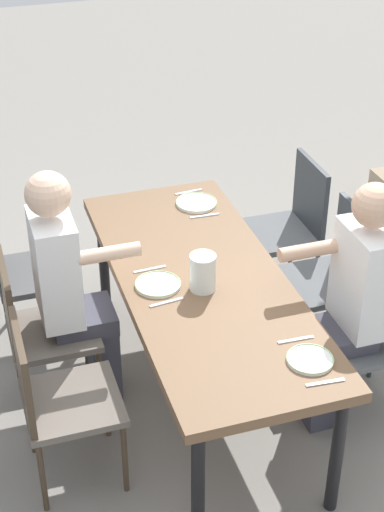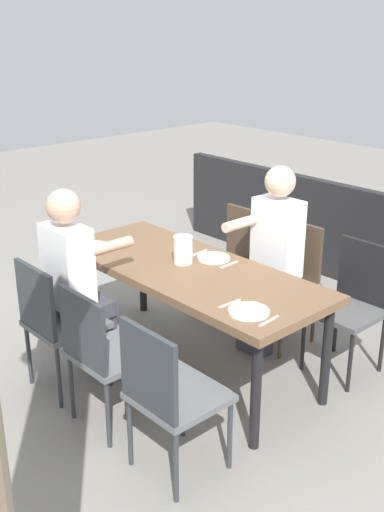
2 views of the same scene
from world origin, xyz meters
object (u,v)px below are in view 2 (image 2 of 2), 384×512
plate_1 (214,258)px  plate_2 (95,246)px  dining_table (188,276)px  chair_east_north (55,318)px  chair_west_south (353,299)px  chair_west_north (167,391)px  chair_east_south (236,257)px  diner_woman_green (271,254)px  water_pitcher (183,251)px  chair_mid_north (102,349)px  chair_mid_south (287,274)px  plate_0 (249,311)px  diner_man_white (78,281)px

plate_1 → plate_2: bearing=32.1°
dining_table → chair_east_north: bearing=67.1°
plate_2 → chair_west_south: bearing=-144.6°
chair_west_north → chair_west_south: size_ratio=1.00×
chair_east_north → chair_east_south: 1.65m
chair_west_south → diner_woman_green: 0.65m
dining_table → diner_woman_green: diner_woman_green is taller
chair_west_north → chair_east_north: 1.11m
water_pitcher → chair_east_north: bearing=72.4°
dining_table → chair_mid_north: bearing=102.2°
water_pitcher → chair_west_north: bearing=134.6°
water_pitcher → diner_woman_green: bearing=-112.6°
chair_mid_north → diner_woman_green: bearing=-89.9°
chair_mid_south → plate_2: (0.92, 1.06, 0.23)m
chair_mid_south → dining_table: bearing=77.8°
chair_west_north → plate_0: size_ratio=3.77×
dining_table → chair_east_south: size_ratio=2.25×
chair_mid_north → chair_west_south: bearing=-109.5°
chair_west_north → diner_woman_green: 1.59m
chair_west_north → plate_1: (0.75, -1.05, 0.24)m
chair_east_south → plate_2: 1.16m
chair_mid_south → diner_woman_green: bearing=89.2°
diner_man_white → dining_table: bearing=-118.2°
chair_west_south → chair_east_north: size_ratio=1.00×
chair_mid_north → chair_east_north: 0.53m
chair_east_north → plate_1: bearing=-108.8°
dining_table → diner_woman_green: size_ratio=1.48×
plate_2 → diner_man_white: bearing=134.6°
chair_west_south → chair_east_south: 1.11m
chair_east_south → diner_woman_green: size_ratio=0.65×
plate_0 → plate_1: 0.85m
chair_mid_south → chair_east_south: (0.53, -0.00, -0.01)m
chair_west_south → dining_table: bearing=47.3°
chair_mid_north → plate_1: size_ratio=3.89×
chair_east_north → diner_man_white: size_ratio=0.67×
plate_0 → dining_table: bearing=-15.6°
chair_east_north → diner_woman_green: 1.56m
chair_mid_south → plate_0: chair_mid_south is taller
plate_0 → water_pitcher: water_pitcher is taller
chair_west_north → chair_mid_south: bearing=-70.5°
diner_woman_green → water_pitcher: 0.67m
chair_mid_south → chair_east_north: (0.53, 1.65, -0.01)m
chair_west_north → water_pitcher: bearing=-45.4°
plate_1 → chair_east_south: bearing=-59.0°
dining_table → chair_east_north: (0.35, 0.82, -0.17)m
chair_west_south → water_pitcher: (0.84, 0.80, 0.32)m
chair_west_south → chair_mid_north: (0.58, 1.65, -0.00)m
chair_mid_north → chair_east_south: 1.73m
chair_west_north → plate_0: 0.66m
plate_0 → chair_mid_south: bearing=-61.2°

